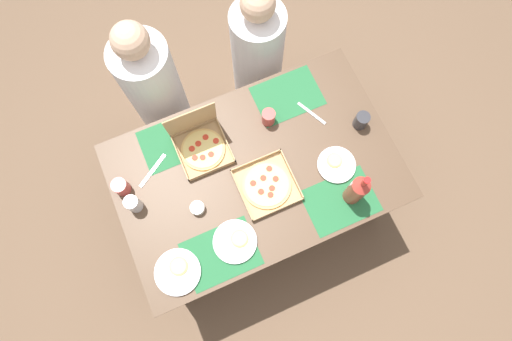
# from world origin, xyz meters

# --- Properties ---
(ground_plane) EXTENTS (6.00, 6.00, 0.00)m
(ground_plane) POSITION_xyz_m (0.00, 0.00, 0.00)
(ground_plane) COLOR brown
(dining_table) EXTENTS (1.47, 0.94, 0.73)m
(dining_table) POSITION_xyz_m (0.00, 0.00, 0.63)
(dining_table) COLOR #3F3328
(dining_table) RESTS_ON ground_plane
(placemat_near_left) EXTENTS (0.36, 0.26, 0.00)m
(placemat_near_left) POSITION_xyz_m (-0.33, -0.32, 0.73)
(placemat_near_left) COLOR #236638
(placemat_near_left) RESTS_ON dining_table
(placemat_near_right) EXTENTS (0.36, 0.26, 0.00)m
(placemat_near_right) POSITION_xyz_m (0.33, -0.32, 0.73)
(placemat_near_right) COLOR #236638
(placemat_near_right) RESTS_ON dining_table
(placemat_far_left) EXTENTS (0.36, 0.26, 0.00)m
(placemat_far_left) POSITION_xyz_m (-0.33, 0.32, 0.73)
(placemat_far_left) COLOR #236638
(placemat_far_left) RESTS_ON dining_table
(placemat_far_right) EXTENTS (0.36, 0.26, 0.00)m
(placemat_far_right) POSITION_xyz_m (0.33, 0.32, 0.73)
(placemat_far_right) COLOR #236638
(placemat_far_right) RESTS_ON dining_table
(pizza_box_corner_right) EXTENTS (0.29, 0.29, 0.04)m
(pizza_box_corner_right) POSITION_xyz_m (0.02, -0.10, 0.74)
(pizza_box_corner_right) COLOR tan
(pizza_box_corner_right) RESTS_ON dining_table
(pizza_box_center) EXTENTS (0.27, 0.27, 0.30)m
(pizza_box_center) POSITION_xyz_m (-0.21, 0.24, 0.78)
(pizza_box_center) COLOR tan
(pizza_box_center) RESTS_ON dining_table
(plate_far_right) EXTENTS (0.22, 0.22, 0.03)m
(plate_far_right) POSITION_xyz_m (-0.24, -0.30, 0.74)
(plate_far_right) COLOR white
(plate_far_right) RESTS_ON dining_table
(plate_middle) EXTENTS (0.20, 0.20, 0.03)m
(plate_middle) POSITION_xyz_m (0.40, -0.14, 0.74)
(plate_middle) COLOR white
(plate_middle) RESTS_ON dining_table
(plate_far_left) EXTENTS (0.23, 0.23, 0.03)m
(plate_far_left) POSITION_xyz_m (-0.55, -0.32, 0.74)
(plate_far_left) COLOR white
(plate_far_left) RESTS_ON dining_table
(soda_bottle) EXTENTS (0.09, 0.09, 0.32)m
(soda_bottle) POSITION_xyz_m (0.39, -0.32, 0.86)
(soda_bottle) COLOR #B2382D
(soda_bottle) RESTS_ON dining_table
(cup_dark) EXTENTS (0.08, 0.08, 0.09)m
(cup_dark) POSITION_xyz_m (-0.67, 0.18, 0.78)
(cup_dark) COLOR #BF4742
(cup_dark) RESTS_ON dining_table
(cup_clear_left) EXTENTS (0.07, 0.07, 0.10)m
(cup_clear_left) POSITION_xyz_m (0.62, 0.02, 0.78)
(cup_clear_left) COLOR #333338
(cup_clear_left) RESTS_ON dining_table
(cup_red) EXTENTS (0.07, 0.07, 0.09)m
(cup_red) POSITION_xyz_m (0.17, 0.23, 0.78)
(cup_red) COLOR #BF4742
(cup_red) RESTS_ON dining_table
(cup_spare) EXTENTS (0.07, 0.07, 0.11)m
(cup_spare) POSITION_xyz_m (-0.63, 0.07, 0.79)
(cup_spare) COLOR silver
(cup_spare) RESTS_ON dining_table
(condiment_bowl) EXTENTS (0.07, 0.07, 0.04)m
(condiment_bowl) POSITION_xyz_m (-0.35, -0.07, 0.75)
(condiment_bowl) COLOR white
(condiment_bowl) RESTS_ON dining_table
(knife_by_near_left) EXTENTS (0.19, 0.13, 0.00)m
(knife_by_near_left) POSITION_xyz_m (-0.49, 0.22, 0.73)
(knife_by_near_left) COLOR #B7B7BC
(knife_by_near_left) RESTS_ON dining_table
(fork_by_near_right) EXTENTS (0.10, 0.18, 0.00)m
(fork_by_near_right) POSITION_xyz_m (0.41, 0.17, 0.73)
(fork_by_near_right) COLOR #B7B7BC
(fork_by_near_right) RESTS_ON dining_table
(diner_left_seat) EXTENTS (0.32, 0.32, 1.19)m
(diner_left_seat) POSITION_xyz_m (-0.33, 0.73, 0.53)
(diner_left_seat) COLOR white
(diner_left_seat) RESTS_ON ground_plane
(diner_right_seat) EXTENTS (0.32, 0.32, 1.11)m
(diner_right_seat) POSITION_xyz_m (0.33, 0.73, 0.49)
(diner_right_seat) COLOR white
(diner_right_seat) RESTS_ON ground_plane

